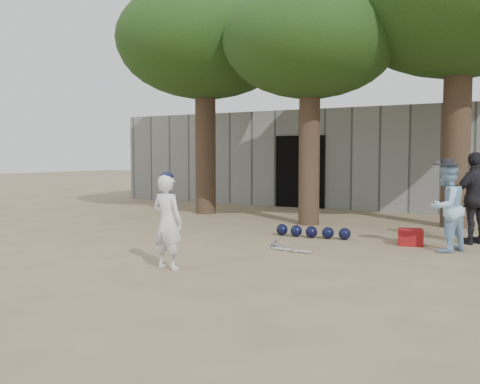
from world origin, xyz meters
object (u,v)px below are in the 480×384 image
Objects in this scene: spectator_blue at (446,207)px; boy_player at (167,222)px; spectator_dark at (476,198)px; red_bag at (410,237)px.

boy_player is at bearing -16.59° from spectator_blue.
spectator_blue is at bearing -130.60° from boy_player.
spectator_dark is 3.98× the size of red_bag.
spectator_dark reaches higher than red_bag.
boy_player is 0.80× the size of spectator_dark.
red_bag is (-0.64, 0.33, -0.59)m from spectator_blue.
boy_player is at bearing 0.46° from spectator_dark.
spectator_blue is 3.54× the size of red_bag.
spectator_dark reaches higher than boy_player.
red_bag is at bearing -121.77° from boy_player.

